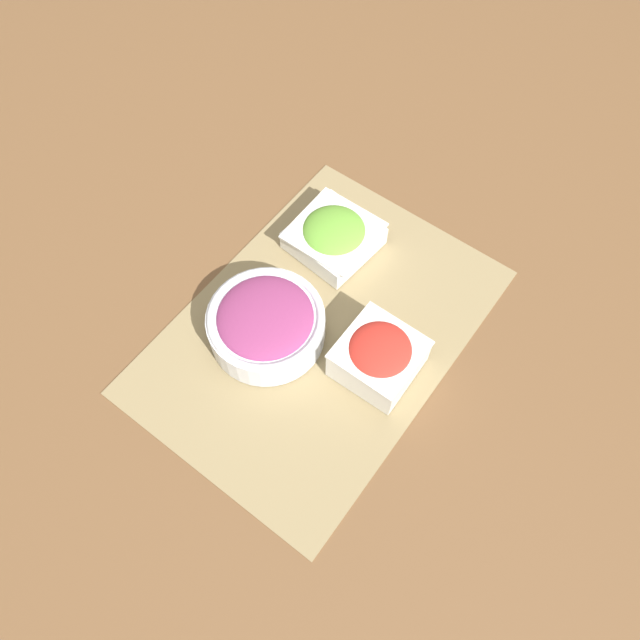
{
  "coord_description": "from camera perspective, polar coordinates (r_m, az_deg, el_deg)",
  "views": [
    {
      "loc": [
        0.37,
        0.28,
        0.87
      ],
      "look_at": [
        0.0,
        0.0,
        0.03
      ],
      "focal_mm": 35.0,
      "sensor_mm": 36.0,
      "label": 1
    }
  ],
  "objects": [
    {
      "name": "tomato_bowl",
      "position": [
        0.92,
        5.26,
        -3.5
      ],
      "size": [
        0.11,
        0.11,
        0.07
      ],
      "color": "white",
      "rests_on": "placemat"
    },
    {
      "name": "lettuce_bowl",
      "position": [
        1.04,
        1.27,
        7.76
      ],
      "size": [
        0.14,
        0.14,
        0.06
      ],
      "color": "white",
      "rests_on": "placemat"
    },
    {
      "name": "ground_plane",
      "position": [
        0.98,
        0.0,
        -0.96
      ],
      "size": [
        3.0,
        3.0,
        0.0
      ],
      "primitive_type": "plane",
      "color": "brown"
    },
    {
      "name": "placemat",
      "position": [
        0.98,
        0.0,
        -0.91
      ],
      "size": [
        0.56,
        0.4,
        0.0
      ],
      "color": "#937F56",
      "rests_on": "ground_plane"
    },
    {
      "name": "onion_bowl",
      "position": [
        0.94,
        -4.95,
        -0.24
      ],
      "size": [
        0.18,
        0.18,
        0.07
      ],
      "color": "silver",
      "rests_on": "placemat"
    }
  ]
}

